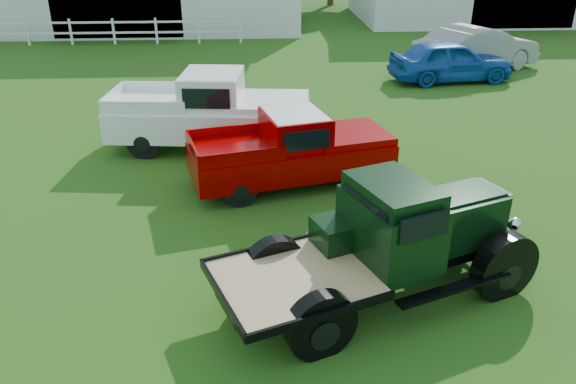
{
  "coord_description": "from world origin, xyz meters",
  "views": [
    {
      "loc": [
        -0.31,
        -7.67,
        5.37
      ],
      "look_at": [
        0.2,
        1.2,
        1.05
      ],
      "focal_mm": 35.0,
      "sensor_mm": 36.0,
      "label": 1
    }
  ],
  "objects_px": {
    "misc_car_blue": "(450,61)",
    "vintage_flatbed": "(384,242)",
    "red_pickup": "(291,149)",
    "misc_car_grey": "(477,48)",
    "white_pickup": "(210,111)"
  },
  "relations": [
    {
      "from": "misc_car_blue",
      "to": "vintage_flatbed",
      "type": "bearing_deg",
      "value": 151.18
    },
    {
      "from": "vintage_flatbed",
      "to": "red_pickup",
      "type": "xyz_separation_m",
      "value": [
        -1.14,
        4.28,
        -0.14
      ]
    },
    {
      "from": "misc_car_blue",
      "to": "red_pickup",
      "type": "bearing_deg",
      "value": 136.77
    },
    {
      "from": "red_pickup",
      "to": "misc_car_grey",
      "type": "distance_m",
      "value": 12.85
    },
    {
      "from": "white_pickup",
      "to": "misc_car_blue",
      "type": "height_order",
      "value": "white_pickup"
    },
    {
      "from": "misc_car_blue",
      "to": "misc_car_grey",
      "type": "height_order",
      "value": "misc_car_grey"
    },
    {
      "from": "vintage_flatbed",
      "to": "misc_car_grey",
      "type": "height_order",
      "value": "vintage_flatbed"
    },
    {
      "from": "red_pickup",
      "to": "white_pickup",
      "type": "bearing_deg",
      "value": 114.24
    },
    {
      "from": "vintage_flatbed",
      "to": "misc_car_grey",
      "type": "distance_m",
      "value": 15.92
    },
    {
      "from": "vintage_flatbed",
      "to": "red_pickup",
      "type": "bearing_deg",
      "value": 83.42
    },
    {
      "from": "red_pickup",
      "to": "misc_car_grey",
      "type": "relative_size",
      "value": 0.88
    },
    {
      "from": "red_pickup",
      "to": "misc_car_blue",
      "type": "relative_size",
      "value": 1.04
    },
    {
      "from": "vintage_flatbed",
      "to": "red_pickup",
      "type": "relative_size",
      "value": 1.08
    },
    {
      "from": "red_pickup",
      "to": "white_pickup",
      "type": "relative_size",
      "value": 0.87
    },
    {
      "from": "white_pickup",
      "to": "misc_car_grey",
      "type": "distance_m",
      "value": 12.51
    }
  ]
}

